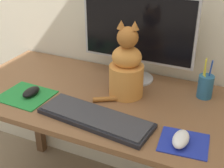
{
  "coord_description": "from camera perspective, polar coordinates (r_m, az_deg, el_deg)",
  "views": [
    {
      "loc": [
        0.45,
        -1.09,
        1.43
      ],
      "look_at": [
        -0.01,
        -0.06,
        0.83
      ],
      "focal_mm": 50.0,
      "sensor_mm": 36.0,
      "label": 1
    }
  ],
  "objects": [
    {
      "name": "cat",
      "position": [
        1.36,
        2.78,
        2.76
      ],
      "size": [
        0.2,
        0.22,
        0.35
      ],
      "rotation": [
        0.0,
        0.0,
        0.2
      ],
      "color": "#D6893D",
      "rests_on": "desk"
    },
    {
      "name": "desk",
      "position": [
        1.42,
        1.57,
        -6.3
      ],
      "size": [
        1.5,
        0.64,
        0.73
      ],
      "color": "brown",
      "rests_on": "ground_plane"
    },
    {
      "name": "computer_mouse_right",
      "position": [
        1.13,
        12.48,
        -9.8
      ],
      "size": [
        0.06,
        0.11,
        0.04
      ],
      "color": "white",
      "rests_on": "mousepad_right"
    },
    {
      "name": "pen_cup",
      "position": [
        1.43,
        16.7,
        -0.36
      ],
      "size": [
        0.07,
        0.07,
        0.18
      ],
      "color": "#286089",
      "rests_on": "desk"
    },
    {
      "name": "monitor",
      "position": [
        1.47,
        4.72,
        9.28
      ],
      "size": [
        0.55,
        0.17,
        0.43
      ],
      "color": "#B2B2B7",
      "rests_on": "desk"
    },
    {
      "name": "mousepad_left",
      "position": [
        1.46,
        -15.44,
        -2.04
      ],
      "size": [
        0.23,
        0.2,
        0.0
      ],
      "rotation": [
        0.0,
        0.0,
        -0.04
      ],
      "color": "#238438",
      "rests_on": "desk"
    },
    {
      "name": "keyboard",
      "position": [
        1.24,
        -3.11,
        -6.15
      ],
      "size": [
        0.48,
        0.21,
        0.02
      ],
      "rotation": [
        0.0,
        0.0,
        -0.11
      ],
      "color": "black",
      "rests_on": "desk"
    },
    {
      "name": "computer_mouse_left",
      "position": [
        1.45,
        -14.57,
        -1.39
      ],
      "size": [
        0.06,
        0.1,
        0.03
      ],
      "color": "black",
      "rests_on": "mousepad_left"
    },
    {
      "name": "mousepad_right",
      "position": [
        1.16,
        13.0,
        -10.41
      ],
      "size": [
        0.19,
        0.17,
        0.0
      ],
      "rotation": [
        0.0,
        0.0,
        0.1
      ],
      "color": "#1E2D9E",
      "rests_on": "desk"
    }
  ]
}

